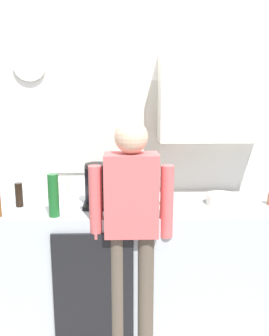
{
  "coord_description": "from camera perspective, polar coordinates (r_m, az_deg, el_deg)",
  "views": [
    {
      "loc": [
        -0.04,
        -2.37,
        1.81
      ],
      "look_at": [
        0.03,
        0.25,
        1.23
      ],
      "focal_mm": 39.41,
      "sensor_mm": 36.0,
      "label": 1
    }
  ],
  "objects": [
    {
      "name": "storage_canister",
      "position": [
        2.97,
        -11.41,
        -3.3
      ],
      "size": [
        0.14,
        0.14,
        0.17
      ],
      "primitive_type": "cylinder",
      "color": "silver",
      "rests_on": "kitchen_counter"
    },
    {
      "name": "back_wall_assembly",
      "position": [
        3.1,
        0.86,
        4.26
      ],
      "size": [
        4.12,
        0.42,
        2.6
      ],
      "color": "white",
      "rests_on": "ground_plane"
    },
    {
      "name": "person_at_sink",
      "position": [
        2.52,
        -0.49,
        -7.47
      ],
      "size": [
        0.57,
        0.22,
        1.6
      ],
      "rotation": [
        0.0,
        0.0,
        0.04
      ],
      "color": "brown",
      "rests_on": "ground_plane"
    },
    {
      "name": "kitchen_counter",
      "position": [
        2.99,
        -0.59,
        -14.24
      ],
      "size": [
        2.52,
        0.64,
        0.93
      ],
      "primitive_type": "cube",
      "color": "#B2B7BC",
      "rests_on": "ground_plane"
    },
    {
      "name": "coffee_maker",
      "position": [
        2.76,
        -5.8,
        -2.95
      ],
      "size": [
        0.2,
        0.2,
        0.33
      ],
      "color": "black",
      "rests_on": "kitchen_counter"
    },
    {
      "name": "mixing_bowl",
      "position": [
        2.89,
        13.26,
        -4.73
      ],
      "size": [
        0.22,
        0.22,
        0.08
      ],
      "primitive_type": "cylinder",
      "color": "white",
      "rests_on": "kitchen_counter"
    },
    {
      "name": "bottle_dark_sauce",
      "position": [
        2.89,
        -17.43,
        -3.98
      ],
      "size": [
        0.06,
        0.06,
        0.18
      ],
      "primitive_type": "cylinder",
      "color": "black",
      "rests_on": "kitchen_counter"
    },
    {
      "name": "cup_yellow_cup",
      "position": [
        2.8,
        4.75,
        -4.95
      ],
      "size": [
        0.07,
        0.07,
        0.09
      ],
      "primitive_type": "cylinder",
      "color": "yellow",
      "rests_on": "kitchen_counter"
    },
    {
      "name": "bottle_olive_oil",
      "position": [
        2.79,
        -1.96,
        -3.19
      ],
      "size": [
        0.06,
        0.06,
        0.25
      ],
      "primitive_type": "cylinder",
      "color": "olive",
      "rests_on": "kitchen_counter"
    },
    {
      "name": "dish_soap",
      "position": [
        2.82,
        1.95,
        -4.01
      ],
      "size": [
        0.06,
        0.06,
        0.18
      ],
      "color": "yellow",
      "rests_on": "kitchen_counter"
    },
    {
      "name": "bottle_green_wine",
      "position": [
        2.59,
        -12.42,
        -4.16
      ],
      "size": [
        0.07,
        0.07,
        0.3
      ],
      "primitive_type": "cylinder",
      "color": "#195923",
      "rests_on": "kitchen_counter"
    },
    {
      "name": "dishwasher_panel",
      "position": [
        2.73,
        -6.35,
        -18.23
      ],
      "size": [
        0.56,
        0.02,
        0.84
      ],
      "primitive_type": "cube",
      "color": "black",
      "rests_on": "ground_plane"
    }
  ]
}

